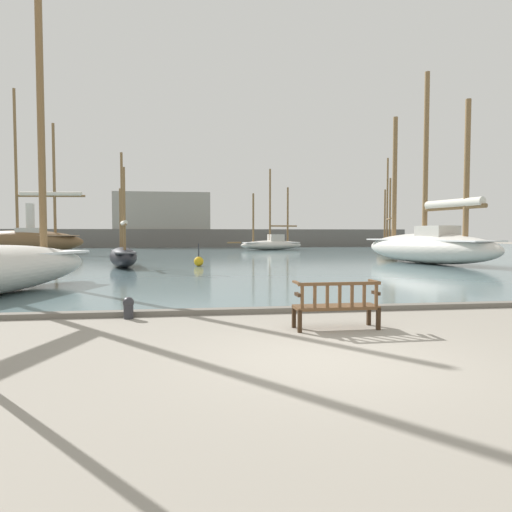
{
  "coord_description": "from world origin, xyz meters",
  "views": [
    {
      "loc": [
        -1.99,
        -6.42,
        1.83
      ],
      "look_at": [
        0.38,
        10.0,
        1.0
      ],
      "focal_mm": 32.0,
      "sensor_mm": 36.0,
      "label": 1
    }
  ],
  "objects_px": {
    "sailboat_nearest_starboard": "(123,255)",
    "sailboat_mid_port": "(387,245)",
    "channel_buoy": "(199,261)",
    "sailboat_mid_starboard": "(428,244)",
    "sailboat_nearest_port": "(22,239)",
    "park_bench": "(336,305)",
    "sailboat_outer_starboard": "(272,243)",
    "mooring_bollard": "(128,307)"
  },
  "relations": [
    {
      "from": "sailboat_nearest_starboard",
      "to": "sailboat_mid_port",
      "type": "bearing_deg",
      "value": 32.17
    },
    {
      "from": "sailboat_nearest_starboard",
      "to": "channel_buoy",
      "type": "distance_m",
      "value": 3.94
    },
    {
      "from": "sailboat_mid_starboard",
      "to": "sailboat_nearest_port",
      "type": "xyz_separation_m",
      "value": [
        -27.91,
        16.69,
        0.16
      ]
    },
    {
      "from": "park_bench",
      "to": "sailboat_outer_starboard",
      "type": "height_order",
      "value": "sailboat_outer_starboard"
    },
    {
      "from": "sailboat_mid_port",
      "to": "mooring_bollard",
      "type": "relative_size",
      "value": 17.46
    },
    {
      "from": "sailboat_mid_starboard",
      "to": "mooring_bollard",
      "type": "relative_size",
      "value": 23.49
    },
    {
      "from": "mooring_bollard",
      "to": "channel_buoy",
      "type": "bearing_deg",
      "value": 83.06
    },
    {
      "from": "park_bench",
      "to": "sailboat_nearest_port",
      "type": "height_order",
      "value": "sailboat_nearest_port"
    },
    {
      "from": "sailboat_mid_starboard",
      "to": "sailboat_nearest_port",
      "type": "relative_size",
      "value": 0.79
    },
    {
      "from": "mooring_bollard",
      "to": "sailboat_nearest_port",
      "type": "bearing_deg",
      "value": 112.4
    },
    {
      "from": "park_bench",
      "to": "sailboat_outer_starboard",
      "type": "distance_m",
      "value": 39.38
    },
    {
      "from": "sailboat_mid_starboard",
      "to": "mooring_bollard",
      "type": "height_order",
      "value": "sailboat_mid_starboard"
    },
    {
      "from": "park_bench",
      "to": "sailboat_nearest_starboard",
      "type": "relative_size",
      "value": 0.27
    },
    {
      "from": "park_bench",
      "to": "sailboat_outer_starboard",
      "type": "bearing_deg",
      "value": 81.6
    },
    {
      "from": "sailboat_nearest_port",
      "to": "mooring_bollard",
      "type": "bearing_deg",
      "value": -67.6
    },
    {
      "from": "sailboat_outer_starboard",
      "to": "mooring_bollard",
      "type": "bearing_deg",
      "value": -104.74
    },
    {
      "from": "sailboat_mid_starboard",
      "to": "channel_buoy",
      "type": "distance_m",
      "value": 13.24
    },
    {
      "from": "park_bench",
      "to": "sailboat_mid_port",
      "type": "xyz_separation_m",
      "value": [
        14.01,
        28.89,
        0.33
      ]
    },
    {
      "from": "sailboat_outer_starboard",
      "to": "channel_buoy",
      "type": "bearing_deg",
      "value": -109.38
    },
    {
      "from": "sailboat_nearest_starboard",
      "to": "mooring_bollard",
      "type": "distance_m",
      "value": 14.67
    },
    {
      "from": "sailboat_nearest_starboard",
      "to": "sailboat_outer_starboard",
      "type": "distance_m",
      "value": 25.76
    },
    {
      "from": "channel_buoy",
      "to": "sailboat_outer_starboard",
      "type": "bearing_deg",
      "value": 70.62
    },
    {
      "from": "sailboat_mid_port",
      "to": "channel_buoy",
      "type": "relative_size",
      "value": 6.78
    },
    {
      "from": "sailboat_mid_port",
      "to": "sailboat_outer_starboard",
      "type": "bearing_deg",
      "value": 129.35
    },
    {
      "from": "park_bench",
      "to": "sailboat_mid_starboard",
      "type": "distance_m",
      "value": 19.68
    },
    {
      "from": "sailboat_outer_starboard",
      "to": "sailboat_mid_port",
      "type": "relative_size",
      "value": 1.03
    },
    {
      "from": "sailboat_nearest_port",
      "to": "sailboat_mid_port",
      "type": "distance_m",
      "value": 31.31
    },
    {
      "from": "park_bench",
      "to": "sailboat_nearest_starboard",
      "type": "height_order",
      "value": "sailboat_nearest_starboard"
    },
    {
      "from": "sailboat_outer_starboard",
      "to": "mooring_bollard",
      "type": "height_order",
      "value": "sailboat_outer_starboard"
    },
    {
      "from": "sailboat_outer_starboard",
      "to": "channel_buoy",
      "type": "height_order",
      "value": "sailboat_outer_starboard"
    },
    {
      "from": "mooring_bollard",
      "to": "channel_buoy",
      "type": "xyz_separation_m",
      "value": [
        1.75,
        14.39,
        0.09
      ]
    },
    {
      "from": "park_bench",
      "to": "mooring_bollard",
      "type": "height_order",
      "value": "park_bench"
    },
    {
      "from": "sailboat_mid_port",
      "to": "mooring_bollard",
      "type": "bearing_deg",
      "value": -123.56
    },
    {
      "from": "sailboat_nearest_starboard",
      "to": "sailboat_mid_starboard",
      "type": "height_order",
      "value": "sailboat_mid_starboard"
    },
    {
      "from": "park_bench",
      "to": "sailboat_nearest_port",
      "type": "distance_m",
      "value": 37.2
    },
    {
      "from": "channel_buoy",
      "to": "sailboat_nearest_starboard",
      "type": "bearing_deg",
      "value": 178.28
    },
    {
      "from": "sailboat_nearest_starboard",
      "to": "channel_buoy",
      "type": "height_order",
      "value": "sailboat_nearest_starboard"
    },
    {
      "from": "sailboat_outer_starboard",
      "to": "sailboat_nearest_port",
      "type": "bearing_deg",
      "value": -165.5
    },
    {
      "from": "sailboat_nearest_port",
      "to": "sailboat_outer_starboard",
      "type": "xyz_separation_m",
      "value": [
        22.77,
        5.89,
        -0.56
      ]
    },
    {
      "from": "sailboat_mid_starboard",
      "to": "sailboat_mid_port",
      "type": "height_order",
      "value": "sailboat_mid_starboard"
    },
    {
      "from": "sailboat_nearest_starboard",
      "to": "sailboat_mid_starboard",
      "type": "relative_size",
      "value": 0.54
    },
    {
      "from": "sailboat_nearest_starboard",
      "to": "sailboat_nearest_port",
      "type": "relative_size",
      "value": 0.43
    }
  ]
}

